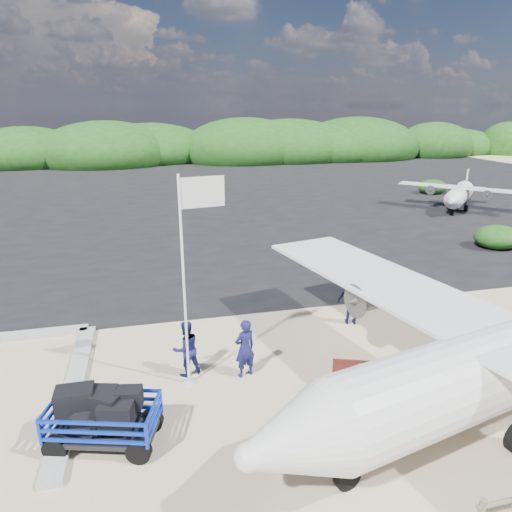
% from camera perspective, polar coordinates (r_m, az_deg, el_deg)
% --- Properties ---
extents(ground, '(160.00, 160.00, 0.00)m').
position_cam_1_polar(ground, '(12.55, -1.06, -17.43)').
color(ground, beige).
extents(asphalt_apron, '(90.00, 50.00, 0.04)m').
position_cam_1_polar(asphalt_apron, '(40.68, -10.23, 7.62)').
color(asphalt_apron, '#B2B2B2').
rests_on(asphalt_apron, ground).
extents(vegetation_band, '(124.00, 8.00, 4.40)m').
position_cam_1_polar(vegetation_band, '(65.41, -11.65, 11.48)').
color(vegetation_band, '#B2B2B2').
rests_on(vegetation_band, ground).
extents(baggage_cart, '(2.88, 2.13, 1.28)m').
position_cam_1_polar(baggage_cart, '(11.73, -18.15, -21.42)').
color(baggage_cart, '#0C2CB8').
rests_on(baggage_cart, ground).
extents(flagpole, '(1.22, 0.66, 5.78)m').
position_cam_1_polar(flagpole, '(13.27, -8.35, -15.44)').
color(flagpole, white).
rests_on(flagpole, ground).
extents(signboard, '(1.41, 0.64, 1.20)m').
position_cam_1_polar(signboard, '(12.79, 12.52, -17.16)').
color(signboard, '#571E18').
rests_on(signboard, ground).
extents(crew_a, '(0.73, 0.60, 1.73)m').
position_cam_1_polar(crew_a, '(13.02, -1.40, -11.46)').
color(crew_a, '#14164B').
rests_on(crew_a, ground).
extents(crew_b, '(0.96, 0.85, 1.65)m').
position_cam_1_polar(crew_b, '(13.24, -8.74, -11.35)').
color(crew_b, '#14164B').
rests_on(crew_b, ground).
extents(crew_c, '(1.11, 0.71, 1.75)m').
position_cam_1_polar(crew_c, '(16.28, 12.00, -5.49)').
color(crew_c, '#14164B').
rests_on(crew_c, ground).
extents(aircraft_large, '(19.86, 19.86, 4.95)m').
position_cam_1_polar(aircraft_large, '(35.51, 12.14, 5.97)').
color(aircraft_large, '#B2B2B2').
rests_on(aircraft_large, ground).
extents(aircraft_small, '(10.11, 10.11, 2.57)m').
position_cam_1_polar(aircraft_small, '(45.53, -27.06, 7.04)').
color(aircraft_small, '#B2B2B2').
rests_on(aircraft_small, ground).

